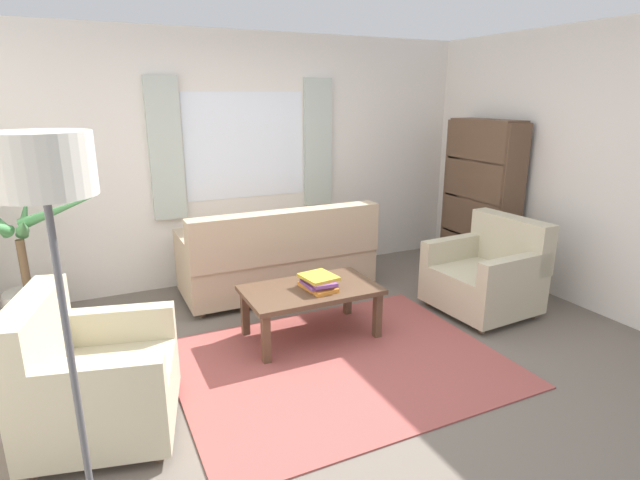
{
  "coord_description": "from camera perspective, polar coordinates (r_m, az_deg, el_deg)",
  "views": [
    {
      "loc": [
        -1.61,
        -3.0,
        1.96
      ],
      "look_at": [
        0.16,
        0.7,
        0.78
      ],
      "focal_mm": 28.16,
      "sensor_mm": 36.0,
      "label": 1
    }
  ],
  "objects": [
    {
      "name": "coffee_table",
      "position": [
        4.17,
        -1.05,
        -6.17
      ],
      "size": [
        1.1,
        0.64,
        0.44
      ],
      "color": "brown",
      "rests_on": "ground_plane"
    },
    {
      "name": "standing_lamp",
      "position": [
        2.17,
        -28.63,
        3.93
      ],
      "size": [
        0.38,
        0.38,
        1.83
      ],
      "color": "#4C4C51",
      "rests_on": "ground_plane"
    },
    {
      "name": "book_stack_on_table",
      "position": [
        4.11,
        -0.14,
        -4.81
      ],
      "size": [
        0.29,
        0.35,
        0.11
      ],
      "color": "orange",
      "rests_on": "coffee_table"
    },
    {
      "name": "couch",
      "position": [
        5.1,
        -4.69,
        -2.18
      ],
      "size": [
        1.9,
        0.82,
        0.92
      ],
      "rotation": [
        0.0,
        0.0,
        3.14
      ],
      "color": "tan",
      "rests_on": "ground_plane"
    },
    {
      "name": "wall_back",
      "position": [
        5.54,
        -8.56,
        9.05
      ],
      "size": [
        5.32,
        0.12,
        2.6
      ],
      "primitive_type": "cube",
      "color": "silver",
      "rests_on": "ground_plane"
    },
    {
      "name": "bookshelf",
      "position": [
        5.87,
        17.59,
        3.63
      ],
      "size": [
        0.3,
        0.94,
        1.72
      ],
      "rotation": [
        0.0,
        0.0,
        1.57
      ],
      "color": "brown",
      "rests_on": "ground_plane"
    },
    {
      "name": "window_with_curtains",
      "position": [
        5.44,
        -8.36,
        10.52
      ],
      "size": [
        1.98,
        0.07,
        1.4
      ],
      "color": "white"
    },
    {
      "name": "armchair_right",
      "position": [
        4.94,
        18.48,
        -3.77
      ],
      "size": [
        0.87,
        0.89,
        0.88
      ],
      "rotation": [
        0.0,
        0.0,
        -1.51
      ],
      "color": "#BCB293",
      "rests_on": "ground_plane"
    },
    {
      "name": "ground_plane",
      "position": [
        3.92,
        2.4,
        -13.9
      ],
      "size": [
        6.24,
        6.24,
        0.0
      ],
      "primitive_type": "plane",
      "color": "#6B6056"
    },
    {
      "name": "wall_right",
      "position": [
        5.26,
        29.38,
        6.81
      ],
      "size": [
        0.12,
        4.4,
        2.6
      ],
      "primitive_type": "cube",
      "color": "silver",
      "rests_on": "ground_plane"
    },
    {
      "name": "area_rug",
      "position": [
        3.92,
        2.4,
        -13.82
      ],
      "size": [
        2.39,
        1.88,
        0.01
      ],
      "primitive_type": "cube",
      "color": "#9E4C47",
      "rests_on": "ground_plane"
    },
    {
      "name": "armchair_left",
      "position": [
        3.35,
        -24.57,
        -14.19
      ],
      "size": [
        1.0,
        1.01,
        0.88
      ],
      "rotation": [
        0.0,
        0.0,
        1.33
      ],
      "color": "#BCB293",
      "rests_on": "ground_plane"
    },
    {
      "name": "potted_plant",
      "position": [
        4.99,
        -30.47,
        -3.66
      ],
      "size": [
        1.18,
        0.97,
        1.28
      ],
      "color": "#B7B2A8",
      "rests_on": "ground_plane"
    }
  ]
}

